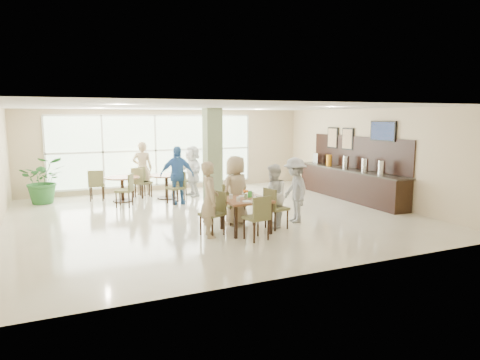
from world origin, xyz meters
name	(u,v)px	position (x,y,z in m)	size (l,w,h in m)	color
ground	(214,216)	(0.00, 0.00, 0.00)	(10.00, 10.00, 0.00)	beige
room_shell	(214,151)	(0.00, 0.00, 1.70)	(10.00, 10.00, 10.00)	white
window_bank	(156,150)	(-0.50, 4.46, 1.40)	(7.00, 0.04, 7.00)	silver
column	(213,158)	(0.40, 1.20, 1.40)	(0.45, 0.45, 2.80)	#75825B
main_table	(246,203)	(0.11, -1.70, 0.66)	(0.99, 0.99, 0.75)	brown
round_table_left	(122,183)	(-1.88, 2.98, 0.56)	(1.03, 1.03, 0.75)	brown
round_table_right	(166,181)	(-0.53, 2.90, 0.56)	(1.03, 1.03, 0.75)	brown
chairs_main_table	(245,211)	(0.11, -1.68, 0.47)	(2.11, 1.93, 0.95)	brown
chairs_table_left	(122,186)	(-1.91, 2.97, 0.47)	(1.97, 1.87, 0.95)	brown
chairs_table_right	(167,183)	(-0.51, 2.92, 0.47)	(2.04, 2.05, 0.95)	brown
tabletop_clutter	(246,196)	(0.13, -1.71, 0.81)	(0.71, 0.79, 0.21)	white
buffet_counter	(350,181)	(4.70, 0.51, 0.55)	(0.64, 4.70, 1.95)	black
wall_tv	(383,131)	(4.94, -0.60, 2.15)	(0.06, 1.00, 0.58)	black
framed_art_a	(348,139)	(4.95, 1.00, 1.85)	(0.05, 0.55, 0.70)	black
framed_art_b	(333,138)	(4.95, 1.80, 1.85)	(0.05, 0.55, 0.70)	black
potted_plant	(44,180)	(-4.06, 3.60, 0.70)	(1.26, 1.26, 1.39)	#29662C
teen_left	(210,199)	(-0.75, -1.75, 0.82)	(0.59, 0.39, 1.63)	tan
teen_far	(236,190)	(0.18, -1.00, 0.83)	(0.81, 0.44, 1.65)	tan
teen_right	(273,196)	(0.86, -1.62, 0.74)	(0.72, 0.56, 1.48)	white
teen_standing	(295,190)	(1.59, -1.37, 0.79)	(1.03, 0.59, 1.59)	#A0A0A3
adult_a	(177,175)	(-0.45, 1.95, 0.86)	(1.00, 0.57, 1.71)	#3C70B6
adult_b	(193,171)	(0.36, 2.99, 0.82)	(1.52, 0.65, 1.63)	white
adult_standing	(142,168)	(-1.09, 3.83, 0.88)	(0.64, 0.42, 1.76)	tan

